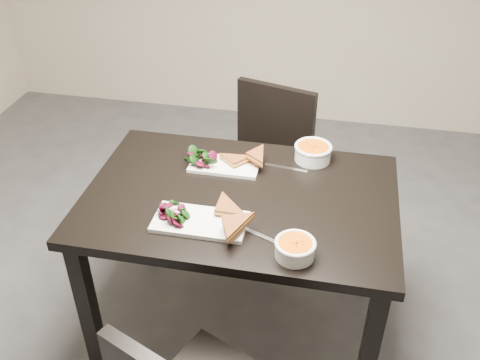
{
  "coord_description": "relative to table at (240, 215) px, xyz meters",
  "views": [
    {
      "loc": [
        0.08,
        -1.22,
        1.98
      ],
      "look_at": [
        -0.24,
        0.41,
        0.82
      ],
      "focal_mm": 40.12,
      "sensor_mm": 36.0,
      "label": 1
    }
  ],
  "objects": [
    {
      "name": "sandwich_near",
      "position": [
        -0.04,
        -0.18,
        0.14
      ],
      "size": [
        0.17,
        0.13,
        0.05
      ],
      "primitive_type": null,
      "rotation": [
        0.0,
        0.0,
        -0.03
      ],
      "color": "#A15421",
      "rests_on": "plate_near"
    },
    {
      "name": "table",
      "position": [
        0.0,
        0.0,
        0.0
      ],
      "size": [
        1.2,
        0.8,
        0.75
      ],
      "color": "black",
      "rests_on": "ground"
    },
    {
      "name": "cutlery_far",
      "position": [
        0.15,
        0.22,
        0.1
      ],
      "size": [
        0.18,
        0.04,
        0.0
      ],
      "primitive_type": "cube",
      "rotation": [
        0.0,
        0.0,
        -0.13
      ],
      "color": "silver",
      "rests_on": "table"
    },
    {
      "name": "cutlery_near",
      "position": [
        0.12,
        -0.22,
        0.1
      ],
      "size": [
        0.17,
        0.08,
        0.0
      ],
      "primitive_type": "cube",
      "rotation": [
        0.0,
        0.0,
        -0.4
      ],
      "color": "silver",
      "rests_on": "table"
    },
    {
      "name": "salad_near",
      "position": [
        -0.21,
        -0.2,
        0.14
      ],
      "size": [
        0.1,
        0.09,
        0.05
      ],
      "primitive_type": null,
      "color": "black",
      "rests_on": "plate_near"
    },
    {
      "name": "plate_near",
      "position": [
        -0.11,
        -0.2,
        0.11
      ],
      "size": [
        0.33,
        0.17,
        0.02
      ],
      "primitive_type": "cube",
      "color": "white",
      "rests_on": "table"
    },
    {
      "name": "plate_far",
      "position": [
        -0.1,
        0.18,
        0.11
      ],
      "size": [
        0.29,
        0.14,
        0.01
      ],
      "primitive_type": "cube",
      "color": "white",
      "rests_on": "table"
    },
    {
      "name": "soup_bowl_far",
      "position": [
        0.25,
        0.31,
        0.14
      ],
      "size": [
        0.16,
        0.16,
        0.07
      ],
      "color": "white",
      "rests_on": "table"
    },
    {
      "name": "chair_far",
      "position": [
        -0.0,
        0.68,
        -0.17
      ],
      "size": [
        0.52,
        0.52,
        0.85
      ],
      "rotation": [
        0.0,
        0.0,
        -0.28
      ],
      "color": "black",
      "rests_on": "ground"
    },
    {
      "name": "soup_bowl_near",
      "position": [
        0.25,
        -0.3,
        0.13
      ],
      "size": [
        0.14,
        0.14,
        0.06
      ],
      "color": "white",
      "rests_on": "table"
    },
    {
      "name": "salad_far",
      "position": [
        -0.2,
        0.18,
        0.13
      ],
      "size": [
        0.09,
        0.08,
        0.04
      ],
      "primitive_type": null,
      "color": "black",
      "rests_on": "plate_far"
    },
    {
      "name": "sandwich_far",
      "position": [
        -0.04,
        0.16,
        0.14
      ],
      "size": [
        0.17,
        0.18,
        0.05
      ],
      "primitive_type": null,
      "rotation": [
        0.0,
        0.0,
        0.85
      ],
      "color": "#A15421",
      "rests_on": "plate_far"
    }
  ]
}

